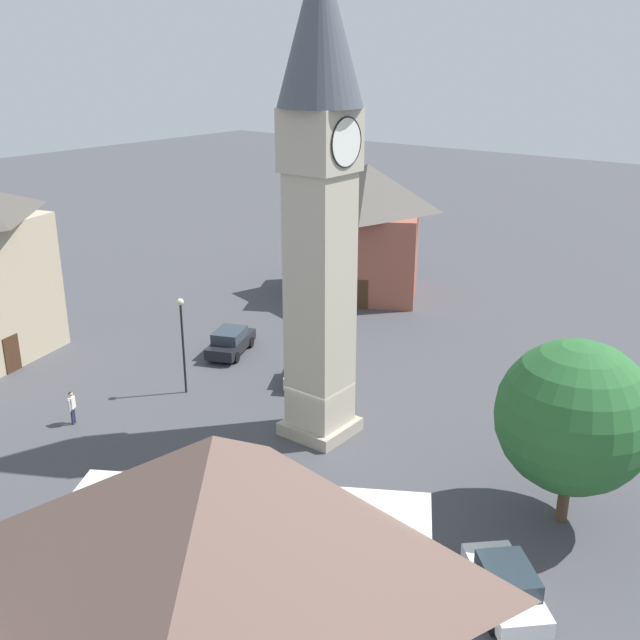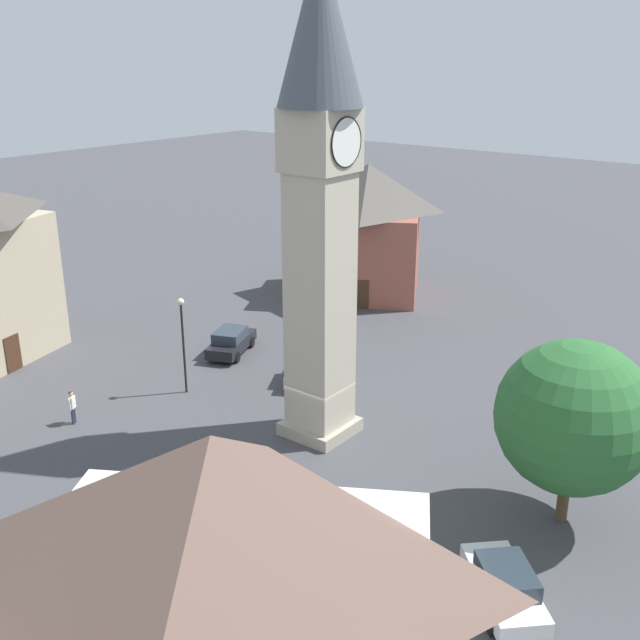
{
  "view_description": "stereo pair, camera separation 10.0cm",
  "coord_description": "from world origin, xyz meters",
  "px_view_note": "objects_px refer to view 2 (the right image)",
  "views": [
    {
      "loc": [
        -25.0,
        -19.36,
        17.11
      ],
      "look_at": [
        0.0,
        0.0,
        5.65
      ],
      "focal_mm": 42.1,
      "sensor_mm": 36.0,
      "label": 1
    },
    {
      "loc": [
        -24.94,
        -19.44,
        17.11
      ],
      "look_at": [
        0.0,
        0.0,
        5.65
      ],
      "focal_mm": 42.1,
      "sensor_mm": 36.0,
      "label": 2
    }
  ],
  "objects_px": {
    "car_blue_kerb": "(306,367)",
    "tree": "(574,417)",
    "pedestrian": "(72,404)",
    "building_shop_left": "(367,229)",
    "car_white_side": "(504,585)",
    "car_silver_kerb": "(156,512)",
    "building_corner_back": "(220,615)",
    "car_red_corner": "(231,341)",
    "lamp_post": "(183,331)",
    "clock_tower": "(320,163)"
  },
  "relations": [
    {
      "from": "car_blue_kerb",
      "to": "tree",
      "type": "bearing_deg",
      "value": -104.3
    },
    {
      "from": "pedestrian",
      "to": "building_shop_left",
      "type": "height_order",
      "value": "building_shop_left"
    },
    {
      "from": "car_blue_kerb",
      "to": "car_white_side",
      "type": "xyz_separation_m",
      "value": [
        -9.79,
        -16.18,
        0.0
      ]
    },
    {
      "from": "building_shop_left",
      "to": "car_silver_kerb",
      "type": "bearing_deg",
      "value": -160.21
    },
    {
      "from": "building_corner_back",
      "to": "pedestrian",
      "type": "bearing_deg",
      "value": 65.3
    },
    {
      "from": "car_red_corner",
      "to": "tree",
      "type": "xyz_separation_m",
      "value": [
        -4.31,
        -21.83,
        3.67
      ]
    },
    {
      "from": "car_white_side",
      "to": "tree",
      "type": "relative_size",
      "value": 0.56
    },
    {
      "from": "car_blue_kerb",
      "to": "car_silver_kerb",
      "type": "relative_size",
      "value": 1.01
    },
    {
      "from": "car_red_corner",
      "to": "building_corner_back",
      "type": "bearing_deg",
      "value": -135.86
    },
    {
      "from": "car_blue_kerb",
      "to": "car_red_corner",
      "type": "distance_m",
      "value": 5.92
    },
    {
      "from": "car_blue_kerb",
      "to": "pedestrian",
      "type": "height_order",
      "value": "pedestrian"
    },
    {
      "from": "car_blue_kerb",
      "to": "lamp_post",
      "type": "xyz_separation_m",
      "value": [
        -5.08,
        4.03,
        2.71
      ]
    },
    {
      "from": "clock_tower",
      "to": "building_corner_back",
      "type": "bearing_deg",
      "value": -149.42
    },
    {
      "from": "tree",
      "to": "car_white_side",
      "type": "bearing_deg",
      "value": -177.33
    },
    {
      "from": "lamp_post",
      "to": "car_red_corner",
      "type": "bearing_deg",
      "value": 19.47
    },
    {
      "from": "tree",
      "to": "building_corner_back",
      "type": "height_order",
      "value": "building_corner_back"
    },
    {
      "from": "car_silver_kerb",
      "to": "car_red_corner",
      "type": "xyz_separation_m",
      "value": [
        14.28,
        10.02,
        0.0
      ]
    },
    {
      "from": "pedestrian",
      "to": "building_corner_back",
      "type": "height_order",
      "value": "building_corner_back"
    },
    {
      "from": "car_silver_kerb",
      "to": "car_white_side",
      "type": "distance_m",
      "value": 12.8
    },
    {
      "from": "clock_tower",
      "to": "car_silver_kerb",
      "type": "relative_size",
      "value": 4.9
    },
    {
      "from": "clock_tower",
      "to": "car_blue_kerb",
      "type": "bearing_deg",
      "value": 45.36
    },
    {
      "from": "car_blue_kerb",
      "to": "car_red_corner",
      "type": "relative_size",
      "value": 0.99
    },
    {
      "from": "building_shop_left",
      "to": "lamp_post",
      "type": "height_order",
      "value": "building_shop_left"
    },
    {
      "from": "car_silver_kerb",
      "to": "building_corner_back",
      "type": "height_order",
      "value": "building_corner_back"
    },
    {
      "from": "car_silver_kerb",
      "to": "tree",
      "type": "height_order",
      "value": "tree"
    },
    {
      "from": "car_blue_kerb",
      "to": "pedestrian",
      "type": "distance_m",
      "value": 12.26
    },
    {
      "from": "car_blue_kerb",
      "to": "pedestrian",
      "type": "bearing_deg",
      "value": 152.26
    },
    {
      "from": "building_shop_left",
      "to": "car_red_corner",
      "type": "bearing_deg",
      "value": -178.48
    },
    {
      "from": "building_shop_left",
      "to": "lamp_post",
      "type": "relative_size",
      "value": 2.02
    },
    {
      "from": "car_blue_kerb",
      "to": "building_corner_back",
      "type": "relative_size",
      "value": 0.35
    },
    {
      "from": "car_silver_kerb",
      "to": "lamp_post",
      "type": "xyz_separation_m",
      "value": [
        8.95,
        8.14,
        2.71
      ]
    },
    {
      "from": "clock_tower",
      "to": "building_corner_back",
      "type": "distance_m",
      "value": 19.51
    },
    {
      "from": "tree",
      "to": "lamp_post",
      "type": "bearing_deg",
      "value": 92.93
    },
    {
      "from": "car_white_side",
      "to": "tree",
      "type": "height_order",
      "value": "tree"
    },
    {
      "from": "tree",
      "to": "car_blue_kerb",
      "type": "bearing_deg",
      "value": 75.7
    },
    {
      "from": "tree",
      "to": "building_corner_back",
      "type": "distance_m",
      "value": 15.77
    },
    {
      "from": "car_blue_kerb",
      "to": "building_corner_back",
      "type": "distance_m",
      "value": 24.09
    },
    {
      "from": "tree",
      "to": "lamp_post",
      "type": "height_order",
      "value": "tree"
    },
    {
      "from": "clock_tower",
      "to": "car_blue_kerb",
      "type": "height_order",
      "value": "clock_tower"
    },
    {
      "from": "car_red_corner",
      "to": "car_white_side",
      "type": "relative_size",
      "value": 1.08
    },
    {
      "from": "car_silver_kerb",
      "to": "pedestrian",
      "type": "relative_size",
      "value": 2.6
    },
    {
      "from": "clock_tower",
      "to": "car_blue_kerb",
      "type": "relative_size",
      "value": 4.86
    },
    {
      "from": "tree",
      "to": "building_shop_left",
      "type": "distance_m",
      "value": 29.22
    },
    {
      "from": "building_corner_back",
      "to": "lamp_post",
      "type": "distance_m",
      "value": 22.71
    },
    {
      "from": "car_white_side",
      "to": "car_red_corner",
      "type": "bearing_deg",
      "value": 65.57
    },
    {
      "from": "car_red_corner",
      "to": "building_corner_back",
      "type": "height_order",
      "value": "building_corner_back"
    },
    {
      "from": "clock_tower",
      "to": "building_shop_left",
      "type": "relative_size",
      "value": 2.04
    },
    {
      "from": "building_corner_back",
      "to": "lamp_post",
      "type": "height_order",
      "value": "building_corner_back"
    },
    {
      "from": "car_blue_kerb",
      "to": "car_silver_kerb",
      "type": "distance_m",
      "value": 14.61
    },
    {
      "from": "clock_tower",
      "to": "pedestrian",
      "type": "bearing_deg",
      "value": 123.76
    }
  ]
}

